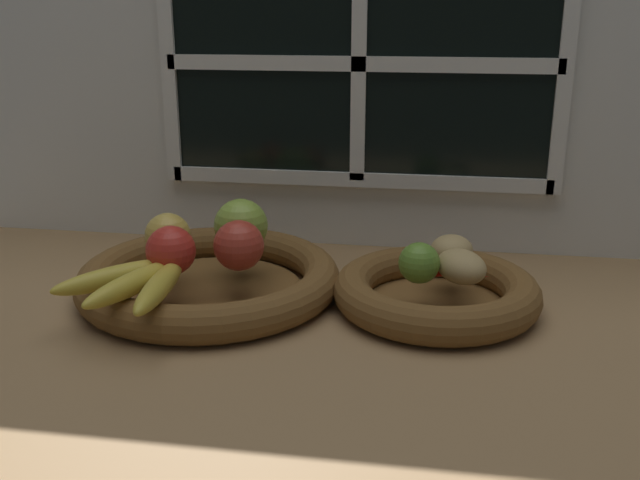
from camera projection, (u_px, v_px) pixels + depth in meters
ground_plane at (334, 320)px, 98.79cm from camera, size 140.00×90.00×3.00cm
back_wall at (360, 82)px, 117.64cm from camera, size 140.00×4.60×55.00cm
fruit_bowl_left at (209, 279)px, 102.85cm from camera, size 37.64×37.64×5.13cm
fruit_bowl_right at (436, 292)px, 97.98cm from camera, size 28.33×28.33×5.13cm
apple_red_right at (239, 246)px, 97.56cm from camera, size 6.99×6.99×6.99cm
apple_green_back at (241, 226)px, 104.85cm from camera, size 7.95×7.95×7.95cm
apple_red_front at (171, 251)px, 96.00cm from camera, size 6.74×6.74×6.74cm
apple_golden_left at (168, 236)px, 102.54cm from camera, size 6.57×6.57×6.57cm
banana_bunch_front at (139, 281)px, 90.63cm from camera, size 15.56×19.04×2.95cm
potato_small at (461, 268)px, 93.17cm from camera, size 9.08×9.71×4.35cm
potato_back at (452, 250)px, 100.08cm from camera, size 7.13×7.54×4.23cm
lime_near at (419, 263)px, 93.22cm from camera, size 5.46×5.46×5.46cm
chili_pepper at (448, 273)px, 94.60cm from camera, size 10.84×3.42×2.04cm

